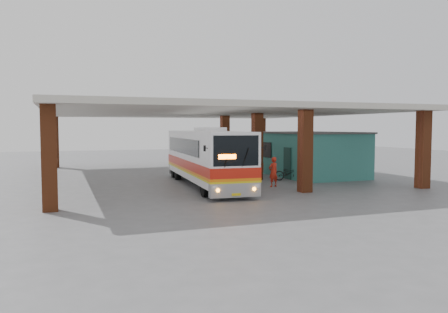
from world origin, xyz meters
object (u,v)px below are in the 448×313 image
coach_bus (206,157)px  red_chair (261,169)px  motorcycle (289,173)px  pedestrian (273,172)px

coach_bus → red_chair: (5.57, 4.18, -1.29)m
coach_bus → red_chair: 7.08m
motorcycle → red_chair: motorcycle is taller
red_chair → motorcycle: bearing=-73.0°
coach_bus → motorcycle: (5.83, 0.59, -1.22)m
coach_bus → pedestrian: bearing=-22.8°
coach_bus → motorcycle: coach_bus is taller
motorcycle → red_chair: bearing=21.4°
motorcycle → pedestrian: 3.34m
motorcycle → red_chair: (-0.27, 3.59, -0.08)m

